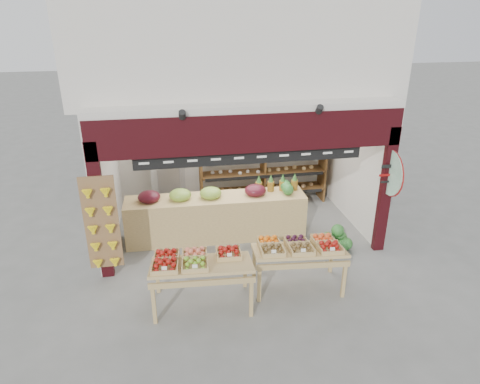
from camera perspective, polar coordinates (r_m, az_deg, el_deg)
name	(u,v)px	position (r m, az deg, el deg)	size (l,w,h in m)	color
ground	(241,236)	(9.61, 0.08, -5.88)	(60.00, 60.00, 0.00)	slate
shop_structure	(228,46)	(10.02, -1.64, 18.91)	(6.36, 5.12, 5.40)	silver
banana_board	(102,226)	(8.02, -17.96, -4.31)	(0.60, 0.15, 1.80)	brown
gift_sign	(391,173)	(8.78, 19.45, 2.42)	(0.04, 0.93, 0.92)	#B0DEC0
back_shelving	(263,157)	(10.78, 3.14, 4.63)	(3.23, 0.53, 1.97)	brown
refrigerator	(168,175)	(10.83, -9.54, 2.21)	(0.66, 0.66, 1.70)	silver
cardboard_stack	(169,218)	(10.05, -9.47, -3.38)	(1.05, 0.75, 0.61)	beige
mid_counter	(216,216)	(9.34, -3.28, -3.16)	(3.88, 0.84, 1.20)	#D6B46E
display_table_left	(194,262)	(7.19, -6.11, -9.26)	(1.73, 1.04, 1.06)	#D6B46E
display_table_right	(299,248)	(7.66, 7.82, -7.36)	(1.68, 1.04, 1.02)	#D6B46E
watermelon_pile	(336,240)	(9.31, 12.67, -6.30)	(0.67, 0.67, 0.52)	#1B531F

